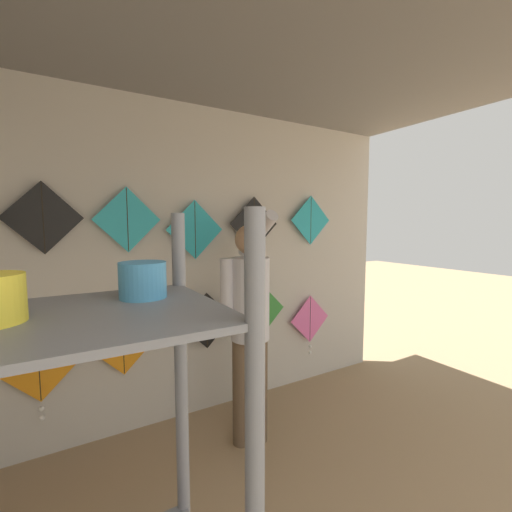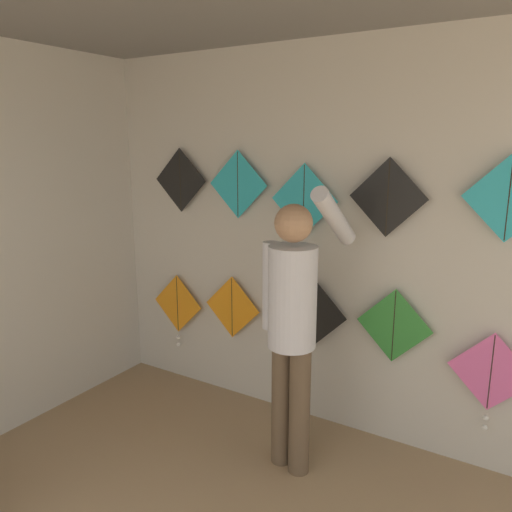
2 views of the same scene
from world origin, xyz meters
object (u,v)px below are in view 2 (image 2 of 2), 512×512
(kite_2, at_px, (314,313))
(kite_1, at_px, (232,307))
(shopkeeper, at_px, (293,316))
(kite_0, at_px, (178,307))
(kite_7, at_px, (304,200))
(kite_8, at_px, (388,198))
(kite_9, at_px, (509,198))
(kite_4, at_px, (491,376))
(kite_3, at_px, (394,326))
(kite_5, at_px, (180,180))
(kite_6, at_px, (238,184))

(kite_2, bearing_deg, kite_1, 180.00)
(shopkeeper, height_order, kite_0, shopkeeper)
(kite_0, distance_m, kite_2, 1.32)
(kite_0, height_order, kite_7, kite_7)
(shopkeeper, relative_size, kite_8, 3.59)
(shopkeeper, bearing_deg, kite_7, 124.00)
(kite_0, xyz_separation_m, kite_7, (1.21, 0.00, 1.02))
(shopkeeper, distance_m, kite_9, 1.44)
(shopkeeper, relative_size, kite_9, 3.59)
(kite_1, xyz_separation_m, kite_9, (1.94, 0.00, 1.01))
(shopkeeper, relative_size, kite_4, 2.84)
(shopkeeper, xyz_separation_m, kite_7, (-0.22, 0.57, 0.65))
(kite_3, distance_m, kite_8, 0.87)
(kite_5, bearing_deg, kite_1, 0.00)
(kite_0, relative_size, kite_9, 1.26)
(shopkeeper, height_order, kite_7, kite_7)
(kite_1, height_order, kite_5, kite_5)
(kite_1, bearing_deg, kite_6, 0.00)
(kite_1, xyz_separation_m, kite_4, (1.95, -0.00, -0.10))
(shopkeeper, distance_m, kite_8, 0.99)
(kite_0, xyz_separation_m, kite_8, (1.82, 0.00, 1.07))
(kite_2, distance_m, kite_3, 0.60)
(kite_0, distance_m, kite_6, 1.28)
(kite_3, height_order, kite_7, kite_7)
(kite_1, bearing_deg, kite_9, 0.00)
(shopkeeper, relative_size, kite_3, 3.59)
(kite_1, xyz_separation_m, kite_5, (-0.50, 0.00, 1.01))
(kite_4, bearing_deg, kite_1, 179.98)
(kite_1, xyz_separation_m, kite_2, (0.73, 0.00, 0.08))
(kite_5, bearing_deg, kite_3, 0.00)
(kite_5, distance_m, kite_8, 1.74)
(kite_5, relative_size, kite_9, 1.00)
(kite_6, bearing_deg, kite_7, 0.00)
(kite_0, relative_size, kite_2, 1.26)
(kite_2, distance_m, kite_8, 1.02)
(kite_3, height_order, kite_6, kite_6)
(kite_5, distance_m, kite_9, 2.44)
(kite_3, relative_size, kite_5, 1.00)
(kite_0, distance_m, kite_8, 2.11)
(shopkeeper, bearing_deg, kite_4, 40.51)
(kite_1, relative_size, kite_5, 1.00)
(kite_4, height_order, kite_8, kite_8)
(shopkeeper, xyz_separation_m, kite_2, (-0.12, 0.57, -0.18))
(kite_4, height_order, kite_7, kite_7)
(kite_0, xyz_separation_m, kite_1, (0.58, 0.00, 0.10))
(kite_8, bearing_deg, kite_9, 0.00)
(kite_0, relative_size, kite_7, 1.26)
(kite_4, bearing_deg, kite_5, 179.98)
(kite_6, relative_size, kite_9, 1.00)
(kite_4, bearing_deg, kite_2, 179.96)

